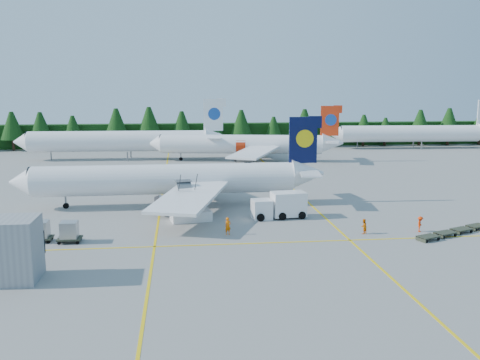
{
  "coord_description": "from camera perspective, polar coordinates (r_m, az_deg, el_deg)",
  "views": [
    {
      "loc": [
        -11.28,
        -57.68,
        15.82
      ],
      "look_at": [
        -3.51,
        11.13,
        3.5
      ],
      "focal_mm": 40.0,
      "sensor_mm": 36.0,
      "label": 1
    }
  ],
  "objects": [
    {
      "name": "airliner_far_right",
      "position": [
        141.78,
        17.23,
        4.78
      ],
      "size": [
        41.82,
        6.03,
        12.15
      ],
      "rotation": [
        0.0,
        0.0,
        -0.05
      ],
      "color": "white",
      "rests_on": "ground"
    },
    {
      "name": "service_truck",
      "position": [
        64.56,
        4.19,
        -2.72
      ],
      "size": [
        6.67,
        3.03,
        3.12
      ],
      "rotation": [
        0.0,
        0.0,
        0.11
      ],
      "color": "white",
      "rests_on": "ground"
    },
    {
      "name": "airliner_navy",
      "position": [
        71.06,
        -8.52,
        -0.0
      ],
      "size": [
        40.08,
        33.01,
        11.66
      ],
      "rotation": [
        0.0,
        0.0,
        0.0
      ],
      "color": "white",
      "rests_on": "ground"
    },
    {
      "name": "airliner_far_left",
      "position": [
        118.01,
        -13.46,
        4.09
      ],
      "size": [
        44.45,
        5.86,
        12.92
      ],
      "rotation": [
        0.0,
        0.0,
        -0.04
      ],
      "color": "white",
      "rests_on": "ground"
    },
    {
      "name": "crew_a",
      "position": [
        57.36,
        -1.3,
        -4.95
      ],
      "size": [
        0.81,
        0.69,
        1.89
      ],
      "primitive_type": "imported",
      "rotation": [
        0.0,
        0.0,
        0.4
      ],
      "color": "#FF6905",
      "rests_on": "ground"
    },
    {
      "name": "terminal_building",
      "position": [
        47.96,
        -24.22,
        -6.83
      ],
      "size": [
        6.0,
        4.0,
        5.2
      ],
      "primitive_type": "cube",
      "color": "gray",
      "rests_on": "ground"
    },
    {
      "name": "dolly_train",
      "position": [
        61.96,
        21.81,
        -5.06
      ],
      "size": [
        9.89,
        5.6,
        0.13
      ],
      "rotation": [
        0.0,
        0.0,
        0.38
      ],
      "color": "#303526",
      "rests_on": "ground"
    },
    {
      "name": "taxi_stripe_a",
      "position": [
        79.32,
        -8.28,
        -1.52
      ],
      "size": [
        0.25,
        120.0,
        0.01
      ],
      "primitive_type": "cube",
      "color": "yellow",
      "rests_on": "ground"
    },
    {
      "name": "taxi_stripe_cross",
      "position": [
        55.21,
        5.66,
        -6.61
      ],
      "size": [
        80.0,
        0.25,
        0.01
      ],
      "primitive_type": "cube",
      "color": "yellow",
      "rests_on": "ground"
    },
    {
      "name": "crew_b",
      "position": [
        59.25,
        13.05,
        -4.84
      ],
      "size": [
        1.02,
        0.98,
        1.65
      ],
      "primitive_type": "imported",
      "rotation": [
        0.0,
        0.0,
        3.78
      ],
      "color": "#E86504",
      "rests_on": "ground"
    },
    {
      "name": "treeline_hedge",
      "position": [
        140.72,
        -1.82,
        4.86
      ],
      "size": [
        220.0,
        4.0,
        6.0
      ],
      "primitive_type": "cube",
      "color": "black",
      "rests_on": "ground"
    },
    {
      "name": "taxi_stripe_b",
      "position": [
        81.14,
        5.98,
        -1.21
      ],
      "size": [
        0.25,
        120.0,
        0.01
      ],
      "primitive_type": "cube",
      "color": "yellow",
      "rests_on": "ground"
    },
    {
      "name": "crew_c",
      "position": [
        61.74,
        18.66,
        -4.48
      ],
      "size": [
        0.78,
        0.86,
        1.71
      ],
      "primitive_type": "imported",
      "rotation": [
        0.0,
        0.0,
        1.01
      ],
      "color": "red",
      "rests_on": "ground"
    },
    {
      "name": "ground",
      "position": [
        60.87,
        4.48,
        -5.01
      ],
      "size": [
        320.0,
        320.0,
        0.0
      ],
      "primitive_type": "plane",
      "color": "gray",
      "rests_on": "ground"
    },
    {
      "name": "airstairs",
      "position": [
        63.79,
        -5.33,
        -3.47
      ],
      "size": [
        5.04,
        6.85,
        4.2
      ],
      "rotation": [
        0.0,
        0.0,
        0.19
      ],
      "color": "white",
      "rests_on": "ground"
    },
    {
      "name": "uld_pair",
      "position": [
        57.81,
        -19.15,
        -5.11
      ],
      "size": [
        5.36,
        2.41,
        1.81
      ],
      "rotation": [
        0.0,
        0.0,
        -0.01
      ],
      "color": "#303526",
      "rests_on": "ground"
    },
    {
      "name": "airliner_red",
      "position": [
        112.63,
        -0.21,
        3.81
      ],
      "size": [
        39.76,
        32.46,
        11.63
      ],
      "rotation": [
        0.0,
        0.0,
        -0.17
      ],
      "color": "white",
      "rests_on": "ground"
    }
  ]
}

